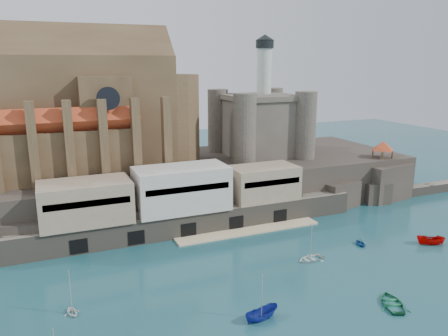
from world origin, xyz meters
TOP-DOWN VIEW (x-y plane):
  - ground at (0.00, 0.00)m, footprint 300.00×300.00m
  - promontory at (-0.19, 39.37)m, footprint 100.00×36.00m
  - quay at (-10.19, 23.07)m, footprint 70.00×12.00m
  - church at (-24.13, 41.85)m, footprint 47.00×25.93m
  - castle_keep at (16.08, 41.08)m, footprint 21.20×21.20m
  - rock_outcrop at (42.00, 25.84)m, footprint 14.50×10.50m
  - pavilion at (42.00, 26.00)m, footprint 6.40×6.40m
  - boat_2 at (-9.89, -10.20)m, footprint 2.20×2.16m
  - boat_3 at (8.41, -14.08)m, footprint 4.27×2.85m
  - boat_4 at (-32.53, 0.64)m, footprint 2.75×2.08m
  - boat_5 at (30.00, -0.84)m, footprint 2.65×2.62m
  - boat_6 at (6.01, 2.33)m, footprint 1.46×3.63m
  - boat_7 at (17.90, 3.92)m, footprint 2.80×1.92m

SIDE VIEW (x-z plane):
  - ground at x=0.00m, z-range 0.00..0.00m
  - boat_2 at x=-9.89m, z-range -2.50..2.50m
  - boat_3 at x=8.41m, z-range -2.91..2.91m
  - boat_4 at x=-32.53m, z-range -1.41..1.41m
  - boat_5 at x=30.00m, z-range -2.57..2.57m
  - boat_6 at x=6.01m, z-range -2.47..2.47m
  - boat_7 at x=17.90m, z-range -1.52..1.52m
  - rock_outcrop at x=42.00m, z-range -0.33..8.37m
  - promontory at x=-0.19m, z-range -0.08..9.92m
  - quay at x=-10.19m, z-range -0.46..12.59m
  - pavilion at x=42.00m, z-range 10.03..15.43m
  - castle_keep at x=16.08m, z-range 3.66..32.96m
  - church at x=-24.13m, z-range 6.88..37.38m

